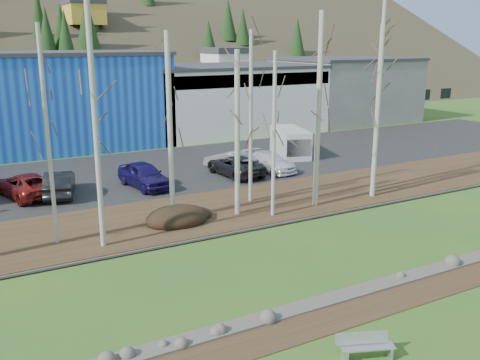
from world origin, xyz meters
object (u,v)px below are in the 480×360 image
car_1 (26,185)px  car_2 (144,175)px  car_4 (235,165)px  car_5 (270,162)px  bench_intact (365,346)px  car_3 (230,161)px  car_0 (59,183)px  van_white (291,143)px

car_1 → car_2: (6.90, -1.45, 0.09)m
car_2 → car_4: 6.57m
car_1 → car_2: car_2 is taller
car_1 → car_5: size_ratio=1.12×
bench_intact → car_2: (0.53, 21.21, 0.53)m
car_4 → car_3: bearing=-109.8°
car_0 → car_5: (14.43, -0.82, -0.09)m
car_1 → car_3: bearing=166.5°
bench_intact → car_4: car_4 is taller
car_3 → car_1: bearing=-23.0°
car_2 → car_1: bearing=159.9°
car_3 → car_4: size_ratio=0.81×
car_2 → car_3: car_2 is taller
car_3 → van_white: (6.52, 1.80, 0.42)m
car_1 → car_4: bearing=159.5°
car_2 → car_4: size_ratio=0.93×
bench_intact → car_0: bearing=123.2°
car_4 → car_5: bearing=175.0°
bench_intact → car_1: car_1 is taller
car_1 → bench_intact: bearing=91.6°
car_1 → van_white: 20.56m
car_4 → car_1: bearing=-10.0°
car_2 → car_4: car_2 is taller
car_3 → car_4: bearing=50.2°
car_0 → car_3: 12.18m
car_3 → van_white: van_white is taller
car_3 → car_4: 1.72m
car_2 → car_3: bearing=4.4°
car_2 → car_0: bearing=164.2°
car_2 → car_3: size_ratio=1.15×
car_4 → van_white: 7.82m
car_2 → car_5: size_ratio=1.02×
bench_intact → car_5: car_5 is taller
car_2 → car_5: car_2 is taller
car_2 → van_white: bearing=5.7°
car_4 → car_5: 2.77m
car_2 → car_5: 9.34m
car_4 → van_white: size_ratio=0.93×
car_3 → car_2: bearing=-11.0°
bench_intact → car_0: car_0 is taller
car_0 → car_5: bearing=-168.6°
car_1 → car_4: 13.55m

